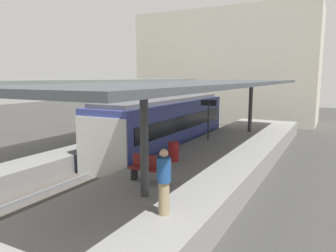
% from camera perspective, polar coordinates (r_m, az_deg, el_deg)
% --- Properties ---
extents(ground_plane, '(80.00, 80.00, 0.00)m').
position_cam_1_polar(ground_plane, '(15.74, -6.42, -7.71)').
color(ground_plane, '#383835').
extents(platform_left, '(4.40, 28.00, 1.00)m').
position_cam_1_polar(platform_left, '(17.97, -16.54, -4.30)').
color(platform_left, gray).
rests_on(platform_left, ground_plane).
extents(platform_right, '(4.40, 28.00, 1.00)m').
position_cam_1_polar(platform_right, '(13.89, 6.74, -7.80)').
color(platform_right, gray).
rests_on(platform_right, ground_plane).
extents(track_ballast, '(3.20, 28.00, 0.20)m').
position_cam_1_polar(track_ballast, '(15.71, -6.43, -7.36)').
color(track_ballast, '#4C4742').
rests_on(track_ballast, ground_plane).
extents(rail_near_side, '(0.08, 28.00, 0.14)m').
position_cam_1_polar(rail_near_side, '(16.07, -8.57, -6.41)').
color(rail_near_side, slate).
rests_on(rail_near_side, track_ballast).
extents(rail_far_side, '(0.08, 28.00, 0.14)m').
position_cam_1_polar(rail_far_side, '(15.28, -4.19, -7.12)').
color(rail_far_side, slate).
rests_on(rail_far_side, track_ballast).
extents(commuter_train, '(2.78, 11.20, 3.10)m').
position_cam_1_polar(commuter_train, '(18.11, -0.65, 0.12)').
color(commuter_train, '#38428C').
rests_on(commuter_train, track_ballast).
extents(canopy_left, '(4.18, 21.00, 3.32)m').
position_cam_1_polar(canopy_left, '(18.56, -13.99, 7.73)').
color(canopy_left, '#333335').
rests_on(canopy_left, platform_left).
extents(canopy_right, '(4.18, 21.00, 3.25)m').
position_cam_1_polar(canopy_right, '(14.64, 9.00, 7.41)').
color(canopy_right, '#333335').
rests_on(canopy_right, platform_right).
extents(platform_bench, '(1.40, 0.41, 0.86)m').
position_cam_1_polar(platform_bench, '(10.68, -3.39, -7.45)').
color(platform_bench, black).
rests_on(platform_bench, platform_right).
extents(platform_sign, '(0.90, 0.08, 2.21)m').
position_cam_1_polar(platform_sign, '(17.71, 7.27, 2.77)').
color(platform_sign, '#262628').
rests_on(platform_sign, platform_right).
extents(litter_bin, '(0.44, 0.44, 0.80)m').
position_cam_1_polar(litter_bin, '(13.19, 1.00, -4.58)').
color(litter_bin, maroon).
rests_on(litter_bin, platform_right).
extents(passenger_near_bench, '(0.36, 0.36, 1.66)m').
position_cam_1_polar(passenger_near_bench, '(18.98, -12.32, 0.72)').
color(passenger_near_bench, '#7A337A').
rests_on(passenger_near_bench, platform_left).
extents(passenger_mid_platform, '(0.36, 0.36, 1.70)m').
position_cam_1_polar(passenger_mid_platform, '(8.04, -0.75, -9.79)').
color(passenger_mid_platform, '#998460').
rests_on(passenger_mid_platform, platform_right).
extents(station_building_backdrop, '(18.00, 6.00, 11.00)m').
position_cam_1_polar(station_building_backdrop, '(34.10, 10.19, 10.37)').
color(station_building_backdrop, beige).
rests_on(station_building_backdrop, ground_plane).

